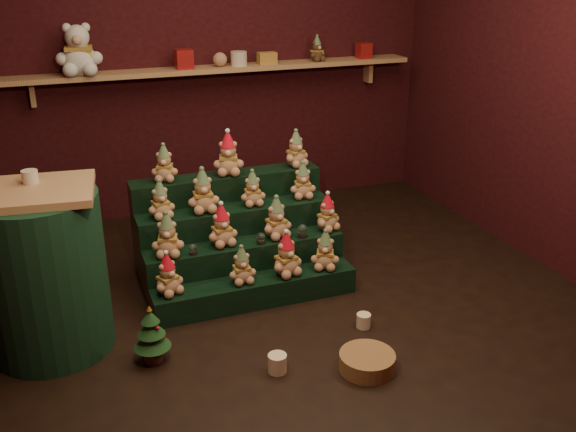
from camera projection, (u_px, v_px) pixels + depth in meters
name	position (u px, v px, depth m)	size (l,w,h in m)	color
ground	(295.00, 304.00, 4.37)	(4.00, 4.00, 0.00)	black
back_wall	(211.00, 54.00, 5.62)	(4.00, 0.10, 2.80)	black
front_wall	(530.00, 223.00, 2.06)	(4.00, 0.10, 2.80)	black
right_wall	(567.00, 78.00, 4.52)	(0.10, 4.00, 2.80)	black
back_shelf	(216.00, 70.00, 5.50)	(3.60, 0.26, 0.24)	tan
riser_tier_front	(256.00, 291.00, 4.35)	(1.40, 0.22, 0.18)	black
riser_tier_midfront	(246.00, 266.00, 4.50)	(1.40, 0.22, 0.36)	black
riser_tier_midback	(236.00, 242.00, 4.66)	(1.40, 0.22, 0.54)	black
riser_tier_back	(228.00, 220.00, 4.82)	(1.40, 0.22, 0.72)	black
teddy_0	(168.00, 274.00, 4.08)	(0.20, 0.18, 0.28)	tan
teddy_1	(242.00, 265.00, 4.23)	(0.18, 0.17, 0.26)	tan
teddy_2	(286.00, 254.00, 4.32)	(0.22, 0.20, 0.30)	tan
teddy_3	(325.00, 250.00, 4.42)	(0.20, 0.18, 0.28)	tan
teddy_4	(167.00, 234.00, 4.19)	(0.21, 0.19, 0.30)	tan
teddy_5	(222.00, 225.00, 4.34)	(0.21, 0.19, 0.29)	tan
teddy_6	(276.00, 217.00, 4.46)	(0.21, 0.19, 0.30)	tan
teddy_7	(327.00, 212.00, 4.59)	(0.19, 0.17, 0.27)	tan
teddy_8	(160.00, 199.00, 4.33)	(0.19, 0.17, 0.26)	tan
teddy_9	(203.00, 191.00, 4.43)	(0.22, 0.20, 0.31)	tan
teddy_10	(253.00, 188.00, 4.56)	(0.18, 0.16, 0.25)	tan
teddy_11	(303.00, 180.00, 4.70)	(0.19, 0.17, 0.27)	tan
teddy_12	(164.00, 163.00, 4.50)	(0.19, 0.17, 0.26)	tan
teddy_13	(228.00, 154.00, 4.62)	(0.22, 0.20, 0.31)	tan
teddy_14	(296.00, 149.00, 4.82)	(0.19, 0.17, 0.27)	tan
snow_globe_a	(193.00, 249.00, 4.24)	(0.06, 0.06, 0.08)	black
snow_globe_b	(261.00, 238.00, 4.40)	(0.06, 0.06, 0.08)	black
snow_globe_c	(302.00, 231.00, 4.50)	(0.07, 0.07, 0.10)	black
side_table	(44.00, 272.00, 3.71)	(0.72, 0.71, 1.01)	tan
table_ornament	(30.00, 177.00, 3.59)	(0.09, 0.09, 0.07)	beige
mini_christmas_tree	(151.00, 334.00, 3.69)	(0.22, 0.22, 0.37)	#402216
mug_left	(277.00, 363.00, 3.64)	(0.11, 0.11, 0.11)	beige
mug_right	(364.00, 321.00, 4.08)	(0.09, 0.09, 0.09)	beige
wicker_basket	(367.00, 362.00, 3.66)	(0.32, 0.32, 0.10)	olive
white_bear	(78.00, 43.00, 5.00)	(0.36, 0.32, 0.50)	silver
brown_bear	(317.00, 49.00, 5.73)	(0.16, 0.14, 0.22)	#482A18
gift_tin_red_a	(184.00, 59.00, 5.35)	(0.14, 0.14, 0.16)	maroon
gift_tin_cream	(239.00, 59.00, 5.51)	(0.14, 0.14, 0.12)	beige
gift_tin_red_b	(364.00, 51.00, 5.91)	(0.12, 0.12, 0.14)	maroon
shelf_plush_ball	(220.00, 60.00, 5.46)	(0.12, 0.12, 0.12)	tan
scarf_gift_box	(267.00, 58.00, 5.60)	(0.16, 0.10, 0.10)	orange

